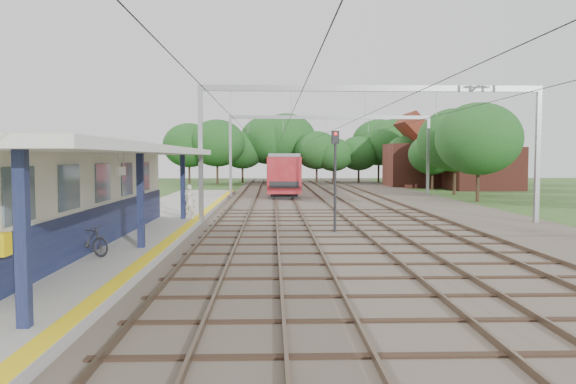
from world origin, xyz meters
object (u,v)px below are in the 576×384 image
object	(u,v)px
person	(189,202)
signal_post	(335,168)
train	(281,170)
bicycle	(88,240)

from	to	relation	value
person	signal_post	size ratio (longest dim) A/B	0.37
train	signal_post	size ratio (longest dim) A/B	7.49
bicycle	train	xyz separation A→B (m)	(6.65, 43.41, 1.19)
bicycle	train	size ratio (longest dim) A/B	0.05
signal_post	train	bearing A→B (deg)	82.13
person	bicycle	size ratio (longest dim) A/B	1.04
signal_post	bicycle	bearing A→B (deg)	-149.88
bicycle	signal_post	distance (m)	11.44
person	signal_post	bearing A→B (deg)	161.72
train	signal_post	xyz separation A→B (m)	(1.85, -36.05, 0.91)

